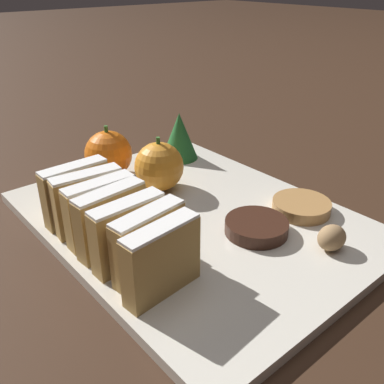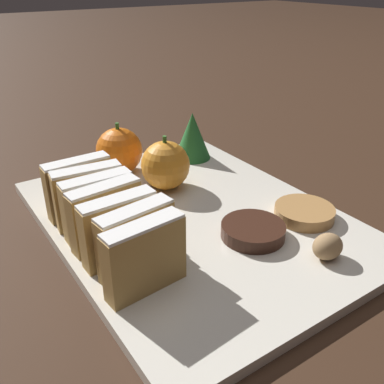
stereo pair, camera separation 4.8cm
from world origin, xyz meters
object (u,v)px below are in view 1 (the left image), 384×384
at_px(chocolate_cookie, 256,227).
at_px(walnut, 332,238).
at_px(orange_near, 108,154).
at_px(orange_far, 159,167).

bearing_deg(chocolate_cookie, walnut, -63.06).
bearing_deg(chocolate_cookie, orange_near, 101.22).
distance_m(orange_near, walnut, 0.31).
relative_size(orange_near, chocolate_cookie, 1.05).
xyz_separation_m(orange_far, chocolate_cookie, (0.02, -0.15, -0.02)).
distance_m(orange_near, chocolate_cookie, 0.23).
xyz_separation_m(walnut, chocolate_cookie, (-0.04, 0.07, -0.01)).
relative_size(orange_far, walnut, 2.21).
relative_size(orange_far, chocolate_cookie, 1.04).
xyz_separation_m(orange_near, walnut, (0.08, -0.30, -0.02)).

